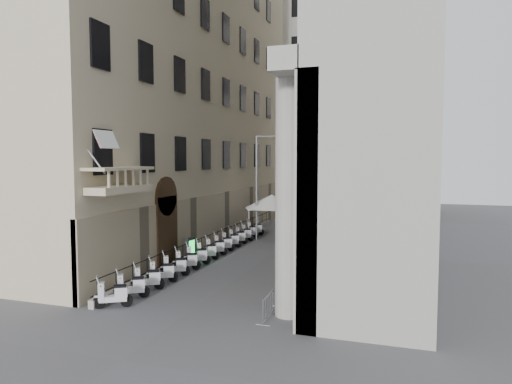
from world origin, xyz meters
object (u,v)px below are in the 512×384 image
at_px(pedestrian_b, 328,220).
at_px(info_kiosk, 190,250).
at_px(scooter_0, 114,308).
at_px(street_lamp, 261,178).
at_px(pedestrian_a, 285,226).
at_px(security_tent, 273,202).

bearing_deg(pedestrian_b, info_kiosk, 112.26).
distance_m(scooter_0, street_lamp, 19.13).
bearing_deg(pedestrian_a, security_tent, 64.78).
bearing_deg(info_kiosk, scooter_0, -76.37).
xyz_separation_m(scooter_0, security_tent, (1.87, 19.56, 3.07)).
relative_size(security_tent, street_lamp, 0.53).
relative_size(security_tent, info_kiosk, 2.79).
height_order(street_lamp, pedestrian_b, street_lamp).
distance_m(street_lamp, pedestrian_a, 4.98).
relative_size(info_kiosk, pedestrian_b, 1.03).
height_order(scooter_0, security_tent, security_tent).
bearing_deg(info_kiosk, pedestrian_b, 79.42).
xyz_separation_m(security_tent, street_lamp, (-0.71, -1.17, 2.04)).
xyz_separation_m(street_lamp, pedestrian_a, (1.53, 2.22, -4.20)).
distance_m(pedestrian_a, pedestrian_b, 6.28).
bearing_deg(pedestrian_b, security_tent, 103.95).
height_order(info_kiosk, pedestrian_b, info_kiosk).
bearing_deg(street_lamp, pedestrian_a, 38.28).
xyz_separation_m(scooter_0, pedestrian_a, (2.69, 20.61, 0.92)).
distance_m(scooter_0, info_kiosk, 9.27).
height_order(security_tent, pedestrian_b, security_tent).
xyz_separation_m(info_kiosk, pedestrian_a, (3.39, 11.40, 0.10)).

